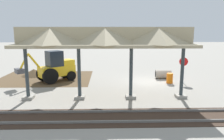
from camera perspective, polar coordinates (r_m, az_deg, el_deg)
ground_plane at (r=20.42m, az=9.58°, el=-2.96°), size 120.00×120.00×0.00m
dirt_work_zone at (r=22.44m, az=-17.07°, el=-2.04°), size 8.94×7.00×0.01m
platform_canopy at (r=14.66m, az=-1.85°, el=8.30°), size 11.85×3.20×4.90m
rail_tracks at (r=12.79m, az=16.83°, el=-11.53°), size 60.00×2.58×0.15m
stop_sign at (r=20.63m, az=18.16°, el=1.40°), size 0.72×0.30×2.26m
backhoe at (r=20.62m, az=-14.59°, el=0.57°), size 4.80×4.10×2.82m
dirt_mound at (r=24.01m, az=-19.69°, el=-1.39°), size 5.08×5.08×1.39m
concrete_pipe at (r=21.77m, az=13.21°, el=-1.08°), size 1.52×0.95×0.86m
traffic_barrel at (r=20.08m, az=14.83°, el=-2.09°), size 0.56×0.56×0.90m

